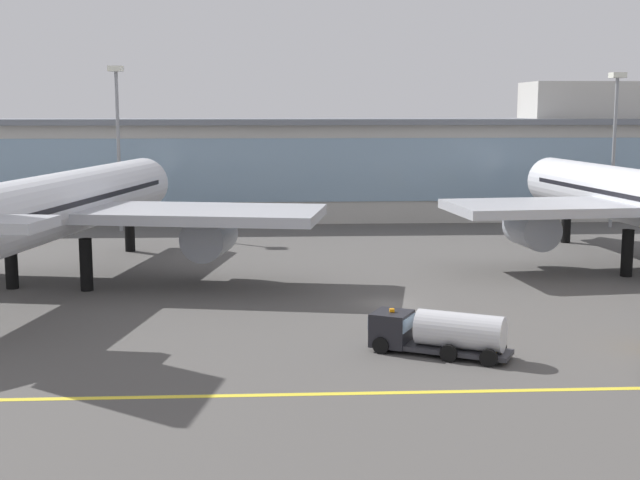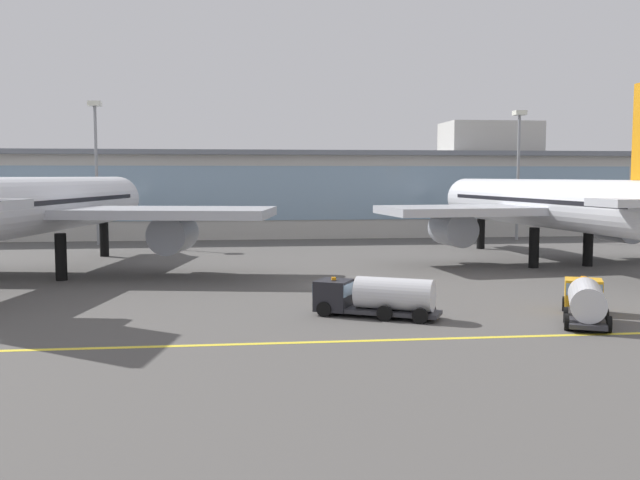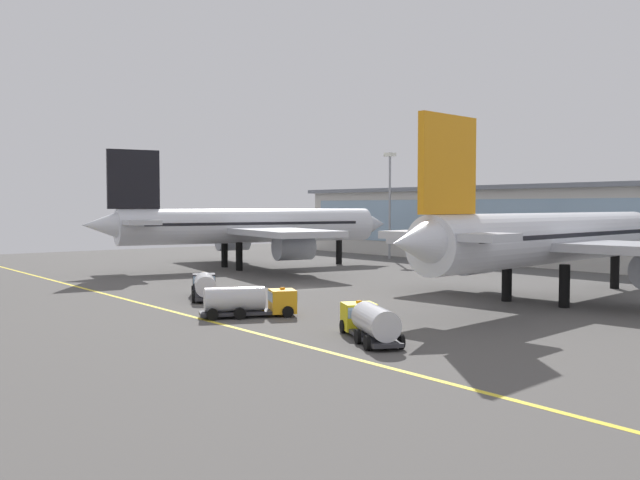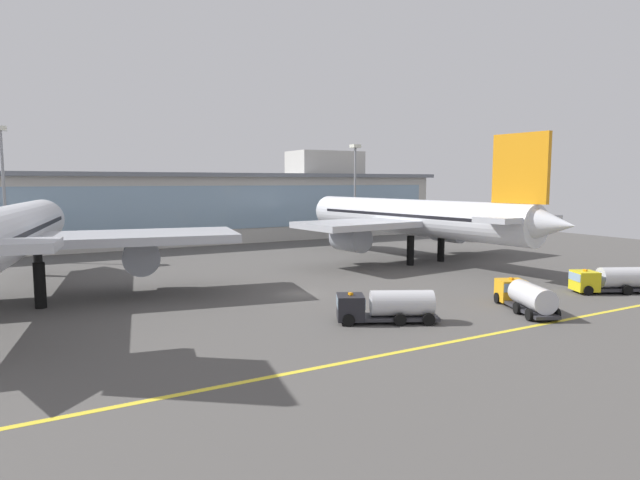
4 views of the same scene
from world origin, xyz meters
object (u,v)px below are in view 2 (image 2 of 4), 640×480
Objects in this scene: airliner_near_left at (40,207)px; airliner_near_right at (547,205)px; apron_light_mast_centre at (96,150)px; apron_light_mast_west at (519,154)px; fuel_tanker_truck at (372,296)px; baggage_tug_near at (585,299)px.

airliner_near_left is 55.37m from airliner_near_right.
airliner_near_left is at bearing -88.99° from apron_light_mast_centre.
airliner_near_left is 72.39m from apron_light_mast_west.
apron_light_mast_centre reaches higher than fuel_tanker_truck.
apron_light_mast_west reaches higher than baggage_tug_near.
airliner_near_right is (55.26, 3.46, -0.19)m from airliner_near_left.
airliner_near_right is at bearing -106.18° from apron_light_mast_west.
airliner_near_left reaches higher than fuel_tanker_truck.
airliner_near_left is at bearing 82.07° from baggage_tug_near.
airliner_near_right is at bearing -75.87° from airliner_near_left.
airliner_near_left is 1.01× the size of airliner_near_right.
fuel_tanker_truck is (29.37, -24.83, -5.49)m from airliner_near_left.
apron_light_mast_centre is at bearing 55.94° from airliner_near_right.
baggage_tug_near is at bearing -108.06° from apron_light_mast_west.
fuel_tanker_truck is at bearing -120.72° from apron_light_mast_west.
apron_light_mast_west is (19.97, 61.24, 12.08)m from baggage_tug_near.
apron_light_mast_centre reaches higher than apron_light_mast_west.
fuel_tanker_truck is at bearing 102.55° from baggage_tug_near.
apron_light_mast_west reaches higher than airliner_near_left.
airliner_near_right is 5.81× the size of baggage_tug_near.
airliner_near_left is 52.36m from baggage_tug_near.
fuel_tanker_truck is 14.91m from baggage_tug_near.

